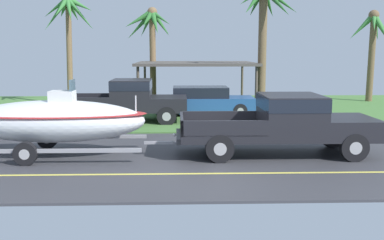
{
  "coord_description": "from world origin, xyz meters",
  "views": [
    {
      "loc": [
        -1.04,
        -13.29,
        3.12
      ],
      "look_at": [
        -0.59,
        0.62,
        1.02
      ],
      "focal_mm": 43.53,
      "sensor_mm": 36.0,
      "label": 1
    }
  ],
  "objects_px": {
    "boat_on_trailer": "(53,121)",
    "palm_tree_near_right": "(264,18)",
    "palm_tree_near_left": "(373,35)",
    "parked_sedan_near": "(204,101)",
    "palm_tree_mid": "(151,29)",
    "pickup_truck_towing": "(290,121)",
    "carport_awning": "(195,64)",
    "palm_tree_far_left": "(69,19)",
    "parked_pickup_background": "(131,99)"
  },
  "relations": [
    {
      "from": "parked_sedan_near",
      "to": "boat_on_trailer",
      "type": "bearing_deg",
      "value": -120.13
    },
    {
      "from": "parked_sedan_near",
      "to": "palm_tree_near_right",
      "type": "distance_m",
      "value": 5.19
    },
    {
      "from": "carport_awning",
      "to": "palm_tree_near_left",
      "type": "height_order",
      "value": "palm_tree_near_left"
    },
    {
      "from": "pickup_truck_towing",
      "to": "palm_tree_near_right",
      "type": "distance_m",
      "value": 10.5
    },
    {
      "from": "parked_pickup_background",
      "to": "parked_sedan_near",
      "type": "xyz_separation_m",
      "value": [
        3.27,
        2.11,
        -0.36
      ]
    },
    {
      "from": "palm_tree_near_left",
      "to": "palm_tree_near_right",
      "type": "relative_size",
      "value": 0.84
    },
    {
      "from": "parked_sedan_near",
      "to": "palm_tree_near_right",
      "type": "bearing_deg",
      "value": 23.2
    },
    {
      "from": "boat_on_trailer",
      "to": "parked_sedan_near",
      "type": "height_order",
      "value": "boat_on_trailer"
    },
    {
      "from": "pickup_truck_towing",
      "to": "palm_tree_near_left",
      "type": "distance_m",
      "value": 16.46
    },
    {
      "from": "carport_awning",
      "to": "pickup_truck_towing",
      "type": "bearing_deg",
      "value": -79.12
    },
    {
      "from": "pickup_truck_towing",
      "to": "palm_tree_far_left",
      "type": "relative_size",
      "value": 0.98
    },
    {
      "from": "pickup_truck_towing",
      "to": "palm_tree_mid",
      "type": "distance_m",
      "value": 15.64
    },
    {
      "from": "palm_tree_far_left",
      "to": "boat_on_trailer",
      "type": "bearing_deg",
      "value": -79.71
    },
    {
      "from": "boat_on_trailer",
      "to": "palm_tree_near_right",
      "type": "bearing_deg",
      "value": 50.87
    },
    {
      "from": "boat_on_trailer",
      "to": "carport_awning",
      "type": "xyz_separation_m",
      "value": [
        4.66,
        12.14,
        1.27
      ]
    },
    {
      "from": "boat_on_trailer",
      "to": "palm_tree_near_right",
      "type": "xyz_separation_m",
      "value": [
        7.97,
        9.79,
        3.61
      ]
    },
    {
      "from": "carport_awning",
      "to": "palm_tree_near_left",
      "type": "bearing_deg",
      "value": 9.71
    },
    {
      "from": "parked_pickup_background",
      "to": "palm_tree_near_right",
      "type": "xyz_separation_m",
      "value": [
        6.32,
        3.42,
        3.64
      ]
    },
    {
      "from": "parked_pickup_background",
      "to": "carport_awning",
      "type": "xyz_separation_m",
      "value": [
        3.01,
        5.76,
        1.29
      ]
    },
    {
      "from": "parked_sedan_near",
      "to": "palm_tree_far_left",
      "type": "height_order",
      "value": "palm_tree_far_left"
    },
    {
      "from": "pickup_truck_towing",
      "to": "boat_on_trailer",
      "type": "distance_m",
      "value": 6.99
    },
    {
      "from": "pickup_truck_towing",
      "to": "parked_sedan_near",
      "type": "bearing_deg",
      "value": 103.68
    },
    {
      "from": "parked_pickup_background",
      "to": "palm_tree_near_left",
      "type": "xyz_separation_m",
      "value": [
        13.57,
        7.57,
        2.93
      ]
    },
    {
      "from": "pickup_truck_towing",
      "to": "parked_pickup_background",
      "type": "distance_m",
      "value": 8.32
    },
    {
      "from": "palm_tree_near_right",
      "to": "parked_pickup_background",
      "type": "bearing_deg",
      "value": -151.57
    },
    {
      "from": "parked_sedan_near",
      "to": "carport_awning",
      "type": "relative_size",
      "value": 0.72
    },
    {
      "from": "boat_on_trailer",
      "to": "parked_pickup_background",
      "type": "xyz_separation_m",
      "value": [
        1.65,
        6.38,
        -0.02
      ]
    },
    {
      "from": "pickup_truck_towing",
      "to": "palm_tree_near_left",
      "type": "height_order",
      "value": "palm_tree_near_left"
    },
    {
      "from": "carport_awning",
      "to": "palm_tree_far_left",
      "type": "height_order",
      "value": "palm_tree_far_left"
    },
    {
      "from": "pickup_truck_towing",
      "to": "palm_tree_near_right",
      "type": "relative_size",
      "value": 0.93
    },
    {
      "from": "parked_sedan_near",
      "to": "palm_tree_far_left",
      "type": "xyz_separation_m",
      "value": [
        -7.24,
        4.26,
        4.15
      ]
    },
    {
      "from": "parked_sedan_near",
      "to": "carport_awning",
      "type": "height_order",
      "value": "carport_awning"
    },
    {
      "from": "parked_pickup_background",
      "to": "palm_tree_far_left",
      "type": "relative_size",
      "value": 0.93
    },
    {
      "from": "boat_on_trailer",
      "to": "palm_tree_near_right",
      "type": "height_order",
      "value": "palm_tree_near_right"
    },
    {
      "from": "parked_pickup_background",
      "to": "palm_tree_mid",
      "type": "relative_size",
      "value": 1.01
    },
    {
      "from": "parked_sedan_near",
      "to": "palm_tree_mid",
      "type": "bearing_deg",
      "value": 115.05
    },
    {
      "from": "boat_on_trailer",
      "to": "palm_tree_near_right",
      "type": "relative_size",
      "value": 1.0
    },
    {
      "from": "palm_tree_near_left",
      "to": "palm_tree_far_left",
      "type": "distance_m",
      "value": 17.61
    },
    {
      "from": "pickup_truck_towing",
      "to": "carport_awning",
      "type": "relative_size",
      "value": 0.94
    },
    {
      "from": "pickup_truck_towing",
      "to": "palm_tree_near_right",
      "type": "height_order",
      "value": "palm_tree_near_right"
    },
    {
      "from": "pickup_truck_towing",
      "to": "boat_on_trailer",
      "type": "relative_size",
      "value": 0.93
    },
    {
      "from": "boat_on_trailer",
      "to": "palm_tree_far_left",
      "type": "distance_m",
      "value": 13.49
    },
    {
      "from": "parked_sedan_near",
      "to": "palm_tree_near_left",
      "type": "height_order",
      "value": "palm_tree_near_left"
    },
    {
      "from": "boat_on_trailer",
      "to": "palm_tree_far_left",
      "type": "xyz_separation_m",
      "value": [
        -2.31,
        12.75,
        3.77
      ]
    },
    {
      "from": "palm_tree_mid",
      "to": "palm_tree_far_left",
      "type": "relative_size",
      "value": 0.92
    },
    {
      "from": "palm_tree_near_left",
      "to": "palm_tree_near_right",
      "type": "distance_m",
      "value": 8.39
    },
    {
      "from": "boat_on_trailer",
      "to": "palm_tree_mid",
      "type": "height_order",
      "value": "palm_tree_mid"
    },
    {
      "from": "boat_on_trailer",
      "to": "palm_tree_near_left",
      "type": "bearing_deg",
      "value": 42.48
    },
    {
      "from": "parked_pickup_background",
      "to": "palm_tree_far_left",
      "type": "bearing_deg",
      "value": 121.91
    },
    {
      "from": "pickup_truck_towing",
      "to": "parked_pickup_background",
      "type": "bearing_deg",
      "value": 129.95
    }
  ]
}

